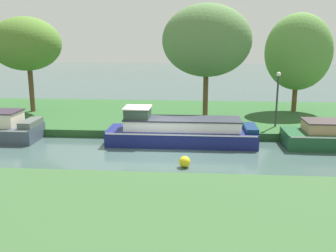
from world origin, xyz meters
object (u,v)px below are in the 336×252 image
(willow_tree_right, at_px, (298,52))
(mooring_post_near, at_px, (155,123))
(navy_barge, at_px, (180,131))
(willow_tree_centre, at_px, (207,41))
(channel_buoy, at_px, (185,162))
(lamp_post, at_px, (277,93))
(willow_tree_left, at_px, (25,44))

(willow_tree_right, xyz_separation_m, mooring_post_near, (-8.64, -5.50, -3.54))
(navy_barge, distance_m, willow_tree_centre, 6.39)
(willow_tree_centre, distance_m, channel_buoy, 9.32)
(lamp_post, distance_m, mooring_post_near, 6.81)
(navy_barge, bearing_deg, lamp_post, 25.95)
(navy_barge, height_order, willow_tree_right, willow_tree_right)
(navy_barge, xyz_separation_m, lamp_post, (5.12, 2.49, 1.63))
(mooring_post_near, bearing_deg, willow_tree_centre, 47.40)
(willow_tree_right, height_order, channel_buoy, willow_tree_right)
(willow_tree_centre, bearing_deg, lamp_post, -27.65)
(willow_tree_left, height_order, willow_tree_centre, willow_tree_centre)
(navy_barge, relative_size, willow_tree_centre, 1.09)
(willow_tree_left, bearing_deg, mooring_post_near, -24.28)
(navy_barge, height_order, channel_buoy, navy_barge)
(channel_buoy, bearing_deg, mooring_post_near, 109.62)
(willow_tree_right, xyz_separation_m, lamp_post, (-2.09, -4.52, -1.99))
(willow_tree_centre, relative_size, mooring_post_near, 10.75)
(willow_tree_right, bearing_deg, mooring_post_near, -147.53)
(willow_tree_centre, relative_size, willow_tree_right, 1.06)
(navy_barge, bearing_deg, willow_tree_right, 44.21)
(willow_tree_left, height_order, willow_tree_right, willow_tree_right)
(lamp_post, height_order, mooring_post_near, lamp_post)
(navy_barge, height_order, willow_tree_centre, willow_tree_centre)
(willow_tree_left, xyz_separation_m, willow_tree_centre, (11.34, -0.90, 0.23))
(navy_barge, relative_size, willow_tree_left, 1.21)
(navy_barge, distance_m, willow_tree_right, 10.69)
(navy_barge, xyz_separation_m, channel_buoy, (0.35, -3.47, -0.40))
(willow_tree_left, distance_m, mooring_post_near, 10.27)
(willow_tree_left, xyz_separation_m, mooring_post_near, (8.60, -3.88, -4.05))
(navy_barge, xyz_separation_m, mooring_post_near, (-1.43, 1.52, 0.07))
(lamp_post, bearing_deg, willow_tree_right, 65.20)
(channel_buoy, bearing_deg, willow_tree_right, 56.79)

